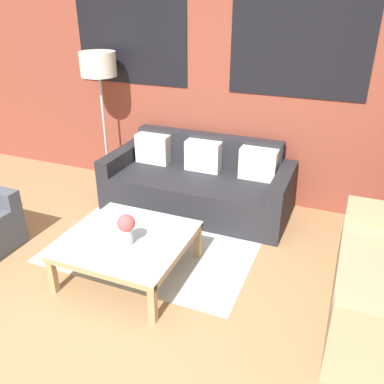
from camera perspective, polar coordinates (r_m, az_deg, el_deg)
ground_plane at (r=3.32m, az=-13.18°, el=-16.66°), size 16.00×16.00×0.00m
wall_back_brick at (r=4.70m, az=2.49°, el=16.15°), size 8.40×0.09×2.80m
rug at (r=4.14m, az=-4.31°, el=-6.39°), size 1.93×1.67×0.00m
couch_dark at (r=4.58m, az=0.90°, el=1.12°), size 2.05×0.88×0.78m
coffee_table at (r=3.52m, az=-8.88°, el=-6.98°), size 0.99×0.99×0.36m
floor_lamp at (r=4.93m, az=-12.97°, el=16.34°), size 0.41×0.41×1.64m
flower_vase at (r=3.34m, az=-9.18°, el=-4.88°), size 0.15×0.15×0.26m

